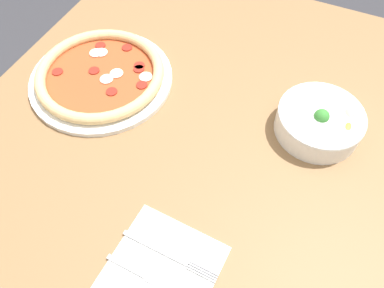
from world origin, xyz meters
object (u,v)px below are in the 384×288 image
(bowl, at_px, (320,121))
(fork, at_px, (168,254))
(pizza, at_px, (101,75))
(knife, at_px, (151,279))

(bowl, relative_size, fork, 0.98)
(pizza, relative_size, knife, 1.77)
(pizza, distance_m, fork, 0.46)
(fork, xyz_separation_m, knife, (0.05, -0.01, -0.00))
(pizza, height_order, bowl, bowl)
(bowl, bearing_deg, fork, -23.78)
(bowl, distance_m, fork, 0.42)
(fork, relative_size, knife, 0.97)
(bowl, distance_m, knife, 0.47)
(fork, bearing_deg, pizza, 138.90)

